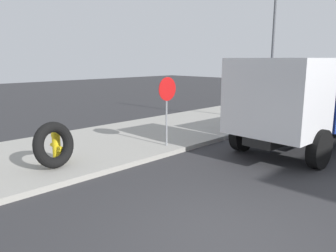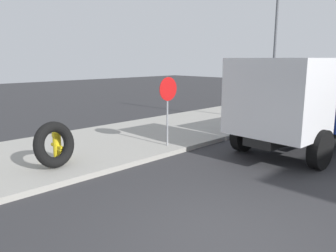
# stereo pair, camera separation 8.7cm
# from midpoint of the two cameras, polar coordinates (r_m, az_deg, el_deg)

# --- Properties ---
(ground_plane) EXTENTS (80.00, 80.00, 0.00)m
(ground_plane) POSITION_cam_midpoint_polar(r_m,az_deg,el_deg) (5.98, 9.37, -18.55)
(ground_plane) COLOR #2D2D30
(sidewalk_curb) EXTENTS (36.00, 5.00, 0.15)m
(sidewalk_curb) POSITION_cam_midpoint_polar(r_m,az_deg,el_deg) (10.79, -19.82, -4.83)
(sidewalk_curb) COLOR #99968E
(sidewalk_curb) RESTS_ON ground
(fire_hydrant) EXTENTS (0.26, 0.59, 0.90)m
(fire_hydrant) POSITION_cam_midpoint_polar(r_m,az_deg,el_deg) (9.74, -18.25, -3.07)
(fire_hydrant) COLOR yellow
(fire_hydrant) RESTS_ON sidewalk_curb
(loose_tire) EXTENTS (1.29, 0.72, 1.25)m
(loose_tire) POSITION_cam_midpoint_polar(r_m,az_deg,el_deg) (9.17, -18.67, -3.04)
(loose_tire) COLOR black
(loose_tire) RESTS_ON sidewalk_curb
(stop_sign) EXTENTS (0.76, 0.08, 2.26)m
(stop_sign) POSITION_cam_midpoint_polar(r_m,az_deg,el_deg) (10.74, 0.20, 4.74)
(stop_sign) COLOR gray
(stop_sign) RESTS_ON sidewalk_curb
(dump_truck_blue) EXTENTS (7.08, 2.99, 3.00)m
(dump_truck_blue) POSITION_cam_midpoint_polar(r_m,az_deg,el_deg) (12.20, 23.78, 4.08)
(dump_truck_blue) COLOR #1E3899
(dump_truck_blue) RESTS_ON ground
(street_light_pole) EXTENTS (0.12, 0.12, 6.06)m
(street_light_pole) POSITION_cam_midpoint_polar(r_m,az_deg,el_deg) (15.91, 17.97, 11.67)
(street_light_pole) COLOR #595B5E
(street_light_pole) RESTS_ON sidewalk_curb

